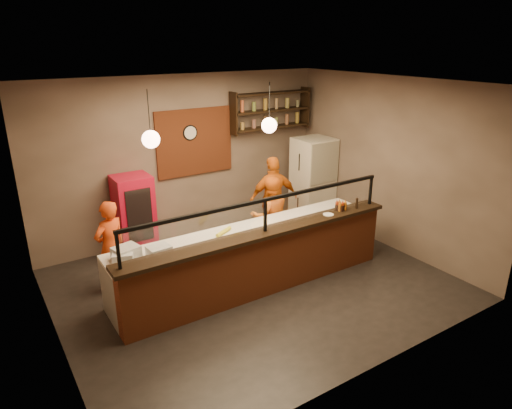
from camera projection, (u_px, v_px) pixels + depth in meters
floor at (255, 284)px, 7.51m from camera, size 6.00×6.00×0.00m
ceiling at (254, 84)px, 6.41m from camera, size 6.00×6.00×0.00m
wall_back at (186, 158)px, 8.93m from camera, size 6.00×0.00×6.00m
wall_left at (43, 235)px, 5.43m from camera, size 0.00×5.00×5.00m
wall_right at (390, 164)px, 8.49m from camera, size 0.00×5.00×5.00m
wall_front at (378, 253)px, 4.99m from camera, size 6.00×0.00×6.00m
brick_patch at (195, 142)px, 8.91m from camera, size 1.60×0.04×1.30m
service_counter at (265, 264)px, 7.10m from camera, size 4.60×0.25×1.00m
counter_ledge at (265, 233)px, 6.92m from camera, size 4.70×0.37×0.06m
worktop_cabinet at (248, 256)px, 7.52m from camera, size 4.60×0.75×0.85m
worktop at (248, 231)px, 7.37m from camera, size 4.60×0.75×0.05m
sneeze_guard at (265, 212)px, 6.80m from camera, size 4.50×0.05×0.52m
wall_shelving at (271, 110)px, 9.49m from camera, size 1.84×0.28×0.85m
wall_clock at (190, 133)px, 8.78m from camera, size 0.30×0.04×0.30m
pendant_left at (151, 139)px, 6.03m from camera, size 0.24×0.24×0.77m
pendant_right at (269, 125)px, 7.00m from camera, size 0.24×0.24×0.77m
cook_left at (111, 247)px, 7.11m from camera, size 0.64×0.54×1.50m
cook_mid at (270, 216)px, 8.34m from camera, size 0.87×0.77×1.49m
cook_right at (274, 199)px, 8.94m from camera, size 1.06×0.62×1.69m
fridge at (313, 180)px, 9.87m from camera, size 0.77×0.72×1.84m
red_cooler at (135, 216)px, 8.32m from camera, size 0.65×0.60×1.52m
pizza_dough at (267, 226)px, 7.50m from camera, size 0.57×0.57×0.01m
prep_tub_a at (159, 251)px, 6.44m from camera, size 0.33×0.28×0.16m
prep_tub_b at (126, 252)px, 6.38m from camera, size 0.40×0.35×0.17m
prep_tub_c at (123, 258)px, 6.27m from camera, size 0.34×0.31×0.14m
rolling_pin at (224, 232)px, 7.21m from camera, size 0.35×0.23×0.06m
condiment_caddy at (341, 207)px, 7.75m from camera, size 0.21×0.19×0.10m
pepper_mill at (357, 203)px, 7.79m from camera, size 0.05×0.05×0.19m
small_plate at (328, 215)px, 7.54m from camera, size 0.22×0.22×0.01m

